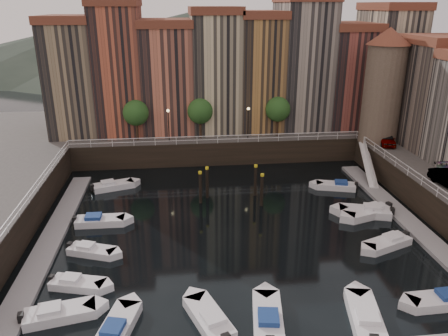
{
  "coord_description": "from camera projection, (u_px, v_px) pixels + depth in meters",
  "views": [
    {
      "loc": [
        -5.0,
        -35.77,
        19.22
      ],
      "look_at": [
        -0.55,
        4.0,
        4.19
      ],
      "focal_mm": 35.0,
      "sensor_mm": 36.0,
      "label": 1
    }
  ],
  "objects": [
    {
      "name": "ground",
      "position": [
        235.0,
        225.0,
        40.56
      ],
      "size": [
        200.0,
        200.0,
        0.0
      ],
      "primitive_type": "plane",
      "color": "black",
      "rests_on": "ground"
    },
    {
      "name": "quay_far",
      "position": [
        211.0,
        133.0,
        64.22
      ],
      "size": [
        80.0,
        20.0,
        3.0
      ],
      "primitive_type": "cube",
      "color": "black",
      "rests_on": "ground"
    },
    {
      "name": "dock_left",
      "position": [
        52.0,
        238.0,
        37.88
      ],
      "size": [
        2.0,
        28.0,
        0.35
      ],
      "primitive_type": "cube",
      "color": "gray",
      "rests_on": "ground"
    },
    {
      "name": "dock_right",
      "position": [
        406.0,
        219.0,
        41.26
      ],
      "size": [
        2.0,
        28.0,
        0.35
      ],
      "primitive_type": "cube",
      "color": "gray",
      "rests_on": "ground"
    },
    {
      "name": "mountains",
      "position": [
        194.0,
        42.0,
        140.29
      ],
      "size": [
        145.0,
        100.0,
        18.0
      ],
      "color": "#2D382D",
      "rests_on": "ground"
    },
    {
      "name": "far_terrace",
      "position": [
        236.0,
        70.0,
        58.92
      ],
      "size": [
        48.7,
        10.3,
        17.5
      ],
      "color": "#857254",
      "rests_on": "quay_far"
    },
    {
      "name": "corner_tower",
      "position": [
        384.0,
        84.0,
        52.55
      ],
      "size": [
        5.2,
        5.2,
        13.8
      ],
      "color": "#6B5B4C",
      "rests_on": "quay_right"
    },
    {
      "name": "promenade_trees",
      "position": [
        205.0,
        111.0,
        55.04
      ],
      "size": [
        21.2,
        3.2,
        5.2
      ],
      "color": "black",
      "rests_on": "quay_far"
    },
    {
      "name": "street_lamps",
      "position": [
        209.0,
        118.0,
        54.39
      ],
      "size": [
        10.36,
        0.36,
        4.18
      ],
      "color": "black",
      "rests_on": "quay_far"
    },
    {
      "name": "railings",
      "position": [
        228.0,
        168.0,
        43.77
      ],
      "size": [
        36.08,
        34.04,
        0.52
      ],
      "color": "white",
      "rests_on": "ground"
    },
    {
      "name": "gangway",
      "position": [
        368.0,
        162.0,
        50.97
      ],
      "size": [
        2.78,
        8.32,
        3.73
      ],
      "color": "white",
      "rests_on": "ground"
    },
    {
      "name": "mooring_pilings",
      "position": [
        231.0,
        186.0,
        45.1
      ],
      "size": [
        6.47,
        2.97,
        3.78
      ],
      "color": "black",
      "rests_on": "ground"
    },
    {
      "name": "boat_left_0",
      "position": [
        58.0,
        314.0,
        28.37
      ],
      "size": [
        4.87,
        2.57,
        1.09
      ],
      "rotation": [
        0.0,
        0.0,
        0.2
      ],
      "color": "silver",
      "rests_on": "ground"
    },
    {
      "name": "boat_left_1",
      "position": [
        77.0,
        284.0,
        31.5
      ],
      "size": [
        4.28,
        2.49,
        0.96
      ],
      "rotation": [
        0.0,
        0.0,
        -0.27
      ],
      "color": "silver",
      "rests_on": "ground"
    },
    {
      "name": "boat_left_2",
      "position": [
        91.0,
        250.0,
        35.73
      ],
      "size": [
        4.23,
        2.77,
        0.95
      ],
      "rotation": [
        0.0,
        0.0,
        -0.35
      ],
      "color": "silver",
      "rests_on": "ground"
    },
    {
      "name": "boat_left_3",
      "position": [
        99.0,
        221.0,
        40.55
      ],
      "size": [
        4.72,
        1.75,
        1.08
      ],
      "rotation": [
        0.0,
        0.0,
        -0.01
      ],
      "color": "silver",
      "rests_on": "ground"
    },
    {
      "name": "boat_left_4",
      "position": [
        113.0,
        186.0,
        48.4
      ],
      "size": [
        4.75,
        2.96,
        1.07
      ],
      "rotation": [
        0.0,
        0.0,
        0.32
      ],
      "color": "silver",
      "rests_on": "ground"
    },
    {
      "name": "boat_right_0",
      "position": [
        441.0,
        300.0,
        29.65
      ],
      "size": [
        4.63,
        1.81,
        1.06
      ],
      "rotation": [
        0.0,
        0.0,
        3.17
      ],
      "color": "silver",
      "rests_on": "ground"
    },
    {
      "name": "boat_right_1",
      "position": [
        388.0,
        243.0,
        36.85
      ],
      "size": [
        4.61,
        3.1,
        1.04
      ],
      "rotation": [
        0.0,
        0.0,
        3.52
      ],
      "color": "silver",
      "rests_on": "ground"
    },
    {
      "name": "boat_right_2",
      "position": [
        369.0,
        212.0,
        42.12
      ],
      "size": [
        5.28,
        3.23,
        1.18
      ],
      "rotation": [
        0.0,
        0.0,
        3.44
      ],
      "color": "silver",
      "rests_on": "ground"
    },
    {
      "name": "boat_right_3",
      "position": [
        366.0,
        212.0,
        42.27
      ],
      "size": [
        5.25,
        3.15,
        1.18
      ],
      "rotation": [
        0.0,
        0.0,
        2.85
      ],
      "color": "silver",
      "rests_on": "ground"
    },
    {
      "name": "boat_right_4",
      "position": [
        337.0,
        186.0,
        48.41
      ],
      "size": [
        4.58,
        2.7,
        1.03
      ],
      "rotation": [
        0.0,
        0.0,
        2.87
      ],
      "color": "silver",
      "rests_on": "ground"
    },
    {
      "name": "boat_near_0",
      "position": [
        117.0,
        328.0,
        27.08
      ],
      "size": [
        2.84,
        4.91,
        1.1
      ],
      "rotation": [
        0.0,
        0.0,
        1.31
      ],
      "color": "silver",
      "rests_on": "ground"
    },
    {
      "name": "boat_near_1",
      "position": [
        209.0,
        319.0,
        27.87
      ],
      "size": [
        3.27,
        4.99,
        1.13
      ],
      "rotation": [
        0.0,
        0.0,
        1.93
      ],
      "color": "silver",
      "rests_on": "ground"
    },
    {
      "name": "boat_near_2",
      "position": [
        268.0,
        318.0,
        27.92
      ],
      "size": [
        2.55,
        5.21,
        1.17
      ],
      "rotation": [
        0.0,
        0.0,
        1.42
      ],
      "color": "silver",
      "rests_on": "ground"
    },
    {
      "name": "boat_near_3",
      "position": [
        365.0,
        317.0,
        28.04
      ],
      "size": [
        2.78,
        5.25,
        1.18
      ],
      "rotation": [
        0.0,
        0.0,
        1.37
      ],
      "color": "silver",
      "rests_on": "ground"
    },
    {
      "name": "car_a",
      "position": [
        386.0,
        140.0,
        53.31
      ],
      "size": [
        2.77,
        4.61,
        1.47
      ],
      "primitive_type": "imported",
      "rotation": [
        0.0,
        0.0,
        -0.26
      ],
      "color": "gray",
      "rests_on": "quay_right"
    }
  ]
}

